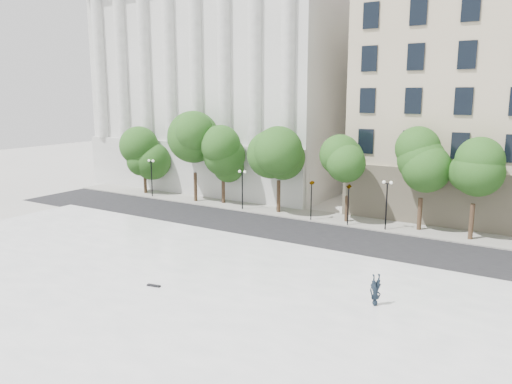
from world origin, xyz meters
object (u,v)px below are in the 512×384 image
traffic_light_west (312,181)px  person_lying (375,301)px  traffic_light_east (349,184)px  skateboard (154,286)px

traffic_light_west → person_lying: size_ratio=2.50×
traffic_light_east → skateboard: (-3.83, -19.94, -3.20)m
person_lying → skateboard: (-11.61, -4.15, -0.19)m
traffic_light_west → person_lying: 19.64m
traffic_light_west → skateboard: 20.20m
person_lying → skateboard: size_ratio=2.07×
skateboard → person_lying: bearing=7.6°
traffic_light_west → skateboard: size_ratio=5.18×
person_lying → skateboard: bearing=156.3°
person_lying → skateboard: person_lying is taller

